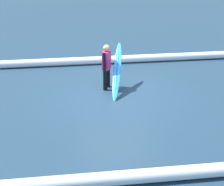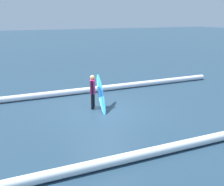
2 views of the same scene
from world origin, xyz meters
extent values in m
plane|color=#213A4E|center=(0.00, 0.00, 0.00)|extent=(156.61, 156.61, 0.00)
cylinder|color=black|center=(0.17, -0.68, 0.34)|extent=(0.14, 0.14, 0.69)
cylinder|color=black|center=(0.31, -0.43, 0.34)|extent=(0.14, 0.14, 0.69)
cube|color=#D82672|center=(0.24, -0.56, 1.00)|extent=(0.34, 0.39, 0.62)
sphere|color=tan|center=(0.24, -0.56, 1.41)|extent=(0.22, 0.22, 0.22)
cylinder|color=black|center=(0.14, -0.75, 1.00)|extent=(0.09, 0.11, 0.60)
cylinder|color=black|center=(0.34, -0.37, 1.00)|extent=(0.09, 0.16, 0.61)
ellipsoid|color=#268CE5|center=(-0.08, -0.38, 0.68)|extent=(0.72, 1.90, 1.41)
ellipsoid|color=blue|center=(-0.08, -0.38, 0.69)|extent=(0.47, 1.50, 1.14)
cylinder|color=white|center=(0.08, -3.12, 0.15)|extent=(17.14, 0.58, 0.31)
cylinder|color=white|center=(-0.36, 4.43, 0.15)|extent=(17.62, 0.74, 0.30)
camera|label=1|loc=(1.68, 9.90, 4.51)|focal=54.41mm
camera|label=2|loc=(4.73, 10.59, 3.99)|focal=44.93mm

